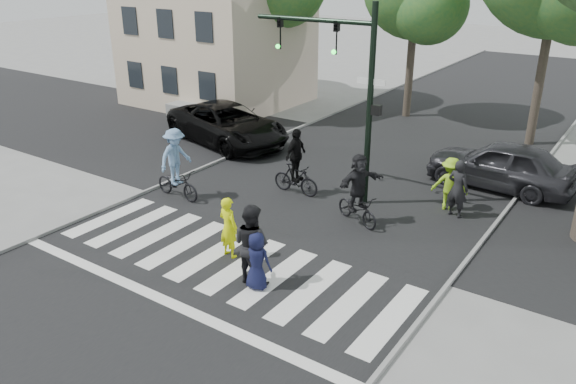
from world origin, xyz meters
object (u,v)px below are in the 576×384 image
Objects in this scene: cyclist_right at (358,193)px; pedestrian_adult at (251,244)px; pedestrian_woman at (229,227)px; car_suv at (227,124)px; car_grey at (501,165)px; traffic_signal at (345,75)px; cyclist_left at (176,168)px; cyclist_mid at (296,168)px; pedestrian_child at (257,261)px.

pedestrian_adult is at bearing -97.37° from cyclist_right.
pedestrian_woman is 9.64m from car_suv.
pedestrian_adult is 9.81m from car_grey.
traffic_signal reaches higher than cyclist_left.
car_grey is (2.61, 5.07, -0.12)m from cyclist_right.
car_grey is (3.16, 9.29, -0.17)m from pedestrian_adult.
pedestrian_adult is at bearing -67.11° from cyclist_mid.
pedestrian_woman reaches higher than pedestrian_child.
pedestrian_woman is 0.71× the size of cyclist_left.
cyclist_left is 3.77m from cyclist_mid.
cyclist_mid is 0.46× the size of car_grey.
traffic_signal is 6.21m from car_grey.
cyclist_right is (5.58, 1.58, -0.06)m from cyclist_left.
traffic_signal is 1.27× the size of car_grey.
traffic_signal is at bearing 133.55° from cyclist_right.
cyclist_left is (-3.82, 2.02, 0.17)m from pedestrian_woman.
pedestrian_adult is (-0.29, 0.18, 0.27)m from pedestrian_child.
pedestrian_adult is at bearing -122.45° from car_suv.
cyclist_left is 10.55m from car_grey.
cyclist_left is at bearing -47.96° from car_grey.
traffic_signal is 2.76× the size of cyclist_mid.
pedestrian_child is 0.24× the size of car_suv.
traffic_signal reaches higher than car_suv.
pedestrian_woman reaches higher than car_grey.
cyclist_left reaches higher than cyclist_mid.
pedestrian_adult is 10.91m from car_suv.
car_grey is at bearing -116.26° from pedestrian_child.
traffic_signal is 5.88m from pedestrian_woman.
car_suv is at bearing 154.94° from cyclist_right.
traffic_signal is 2.88× the size of cyclist_right.
cyclist_right is at bearing -102.75° from pedestrian_child.
car_grey is (5.28, 4.26, -0.08)m from cyclist_mid.
cyclist_mid is (-0.91, 4.41, 0.08)m from pedestrian_woman.
cyclist_right is (1.76, 3.60, 0.12)m from pedestrian_woman.
traffic_signal is at bearing -43.90° from car_grey.
car_grey is at bearing -68.48° from car_suv.
pedestrian_adult is 0.41× the size of car_grey.
pedestrian_child is at bearing -93.32° from cyclist_right.
cyclist_left is (-5.03, 2.63, 0.01)m from pedestrian_adult.
car_grey is at bearing 62.76° from cyclist_right.
pedestrian_adult is 0.86× the size of cyclist_left.
cyclist_left reaches higher than cyclist_right.
pedestrian_adult reaches higher than car_grey.
pedestrian_adult reaches higher than car_suv.
pedestrian_child is 0.65× the size of cyclist_mid.
cyclist_mid is 0.37× the size of car_suv.
car_suv is at bearing 151.21° from cyclist_mid.
cyclist_left reaches higher than car_suv.
car_suv is (-6.25, 7.34, -0.00)m from pedestrian_woman.
pedestrian_adult is (1.22, -0.62, 0.17)m from pedestrian_woman.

